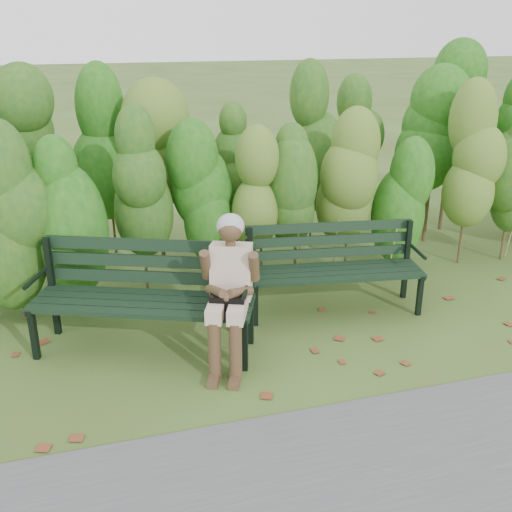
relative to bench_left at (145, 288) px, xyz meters
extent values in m
plane|color=#3B471C|center=(0.99, -0.36, -0.55)|extent=(80.00, 80.00, 0.00)
cylinder|color=#47381E|center=(-1.15, 0.94, -0.15)|extent=(0.03, 0.03, 0.80)
ellipsoid|color=#195914|center=(-1.15, 0.94, 0.49)|extent=(0.64, 0.64, 1.44)
cylinder|color=#47381E|center=(-0.54, 0.94, -0.15)|extent=(0.03, 0.03, 0.80)
ellipsoid|color=#195914|center=(-0.54, 0.94, 0.49)|extent=(0.64, 0.64, 1.44)
cylinder|color=#47381E|center=(0.07, 0.94, -0.15)|extent=(0.03, 0.03, 0.80)
ellipsoid|color=#195914|center=(0.07, 0.94, 0.49)|extent=(0.64, 0.64, 1.44)
cylinder|color=#47381E|center=(0.69, 0.94, -0.15)|extent=(0.03, 0.03, 0.80)
ellipsoid|color=#195914|center=(0.69, 0.94, 0.49)|extent=(0.64, 0.64, 1.44)
cylinder|color=#47381E|center=(1.30, 0.94, -0.15)|extent=(0.03, 0.03, 0.80)
ellipsoid|color=#195914|center=(1.30, 0.94, 0.49)|extent=(0.64, 0.64, 1.44)
cylinder|color=#47381E|center=(1.91, 0.94, -0.15)|extent=(0.03, 0.03, 0.80)
ellipsoid|color=#195914|center=(1.91, 0.94, 0.49)|extent=(0.64, 0.64, 1.44)
cylinder|color=#47381E|center=(2.52, 0.94, -0.15)|extent=(0.03, 0.03, 0.80)
ellipsoid|color=#195914|center=(2.52, 0.94, 0.49)|extent=(0.64, 0.64, 1.44)
cylinder|color=#47381E|center=(3.13, 0.94, -0.15)|extent=(0.03, 0.03, 0.80)
ellipsoid|color=#195914|center=(3.13, 0.94, 0.49)|extent=(0.64, 0.64, 1.44)
cylinder|color=#47381E|center=(3.74, 0.94, -0.15)|extent=(0.03, 0.03, 0.80)
ellipsoid|color=#195914|center=(3.74, 0.94, 0.49)|extent=(0.64, 0.64, 1.44)
cylinder|color=#47381E|center=(4.36, 0.94, -0.15)|extent=(0.03, 0.03, 0.80)
ellipsoid|color=#195914|center=(4.36, 0.94, 0.49)|extent=(0.64, 0.64, 1.44)
cylinder|color=#47381E|center=(-0.93, 1.94, 0.00)|extent=(0.04, 0.04, 1.10)
ellipsoid|color=#1E501D|center=(-0.93, 1.94, 0.88)|extent=(0.70, 0.70, 1.98)
cylinder|color=#47381E|center=(-0.16, 1.94, 0.00)|extent=(0.04, 0.04, 1.10)
ellipsoid|color=#1E501D|center=(-0.16, 1.94, 0.88)|extent=(0.70, 0.70, 1.98)
cylinder|color=#47381E|center=(0.61, 1.94, 0.00)|extent=(0.04, 0.04, 1.10)
ellipsoid|color=#1E501D|center=(0.61, 1.94, 0.88)|extent=(0.70, 0.70, 1.98)
cylinder|color=#47381E|center=(1.38, 1.94, 0.00)|extent=(0.04, 0.04, 1.10)
ellipsoid|color=#1E501D|center=(1.38, 1.94, 0.88)|extent=(0.70, 0.70, 1.98)
cylinder|color=#47381E|center=(2.14, 1.94, 0.00)|extent=(0.04, 0.04, 1.10)
ellipsoid|color=#1E501D|center=(2.14, 1.94, 0.88)|extent=(0.70, 0.70, 1.98)
cylinder|color=#47381E|center=(2.91, 1.94, 0.00)|extent=(0.04, 0.04, 1.10)
ellipsoid|color=#1E501D|center=(2.91, 1.94, 0.88)|extent=(0.70, 0.70, 1.98)
cylinder|color=#47381E|center=(3.68, 1.94, 0.00)|extent=(0.04, 0.04, 1.10)
ellipsoid|color=#1E501D|center=(3.68, 1.94, 0.88)|extent=(0.70, 0.70, 1.98)
cylinder|color=#47381E|center=(4.45, 1.94, 0.00)|extent=(0.04, 0.04, 1.10)
ellipsoid|color=#1E501D|center=(4.45, 1.94, 0.88)|extent=(0.70, 0.70, 1.98)
cylinder|color=#47381E|center=(5.22, 1.94, 0.00)|extent=(0.04, 0.04, 1.10)
cube|color=brown|center=(-0.23, 0.38, -0.55)|extent=(0.10, 0.08, 0.01)
cube|color=brown|center=(2.01, 0.18, -0.55)|extent=(0.08, 0.10, 0.01)
cube|color=brown|center=(0.20, -0.17, -0.55)|extent=(0.11, 0.11, 0.01)
cube|color=brown|center=(3.19, -0.53, -0.55)|extent=(0.11, 0.11, 0.01)
cube|color=brown|center=(1.10, 0.05, -0.55)|extent=(0.11, 0.11, 0.01)
cube|color=brown|center=(2.14, -1.07, -0.55)|extent=(0.09, 0.07, 0.01)
cube|color=brown|center=(-0.38, -0.66, -0.55)|extent=(0.10, 0.09, 0.01)
cube|color=brown|center=(3.39, -0.22, -0.55)|extent=(0.11, 0.09, 0.01)
cube|color=brown|center=(1.57, -0.29, -0.55)|extent=(0.10, 0.11, 0.01)
cube|color=brown|center=(-0.95, 0.25, -0.55)|extent=(0.11, 0.11, 0.01)
cube|color=brown|center=(2.86, -1.15, -0.55)|extent=(0.08, 0.10, 0.01)
cube|color=brown|center=(2.70, -0.56, -0.55)|extent=(0.08, 0.10, 0.01)
cube|color=brown|center=(2.31, -0.83, -0.55)|extent=(0.11, 0.11, 0.01)
cube|color=brown|center=(-0.86, 0.32, -0.55)|extent=(0.08, 0.10, 0.01)
cube|color=brown|center=(2.96, 0.11, -0.55)|extent=(0.09, 0.07, 0.01)
cube|color=brown|center=(1.34, -0.57, -0.55)|extent=(0.11, 0.11, 0.01)
cube|color=brown|center=(2.15, -1.17, -0.55)|extent=(0.10, 0.11, 0.01)
cube|color=black|center=(-0.12, -0.29, -0.08)|extent=(1.79, 0.81, 0.04)
cube|color=black|center=(-0.07, -0.17, -0.08)|extent=(1.79, 0.81, 0.04)
cube|color=black|center=(-0.02, -0.05, -0.08)|extent=(1.79, 0.81, 0.04)
cube|color=black|center=(0.03, 0.08, -0.08)|extent=(1.79, 0.81, 0.04)
cube|color=black|center=(0.07, 0.17, 0.03)|extent=(1.77, 0.76, 0.11)
cube|color=black|center=(0.07, 0.18, 0.18)|extent=(1.77, 0.76, 0.11)
cube|color=black|center=(0.08, 0.19, 0.32)|extent=(1.77, 0.76, 0.11)
cube|color=black|center=(-0.95, 0.04, -0.32)|extent=(0.07, 0.07, 0.47)
cube|color=black|center=(-0.79, 0.45, -0.08)|extent=(0.07, 0.07, 0.94)
cube|color=black|center=(-0.88, 0.23, -0.10)|extent=(0.24, 0.50, 0.04)
cylinder|color=black|center=(-0.90, 0.18, 0.13)|extent=(0.18, 0.38, 0.04)
cube|color=black|center=(0.71, -0.64, -0.32)|extent=(0.07, 0.07, 0.47)
cube|color=black|center=(0.88, -0.22, -0.08)|extent=(0.07, 0.07, 0.94)
cube|color=black|center=(0.79, -0.44, -0.10)|extent=(0.24, 0.50, 0.04)
cylinder|color=black|center=(0.77, -0.49, 0.13)|extent=(0.18, 0.38, 0.04)
cube|color=black|center=(1.82, -0.02, -0.13)|extent=(1.69, 0.35, 0.04)
cube|color=black|center=(1.83, 0.10, -0.13)|extent=(1.69, 0.35, 0.04)
cube|color=black|center=(1.85, 0.22, -0.13)|extent=(1.69, 0.35, 0.04)
cube|color=black|center=(1.87, 0.33, -0.13)|extent=(1.69, 0.35, 0.04)
cube|color=black|center=(1.88, 0.42, -0.03)|extent=(1.68, 0.30, 0.10)
cube|color=black|center=(1.88, 0.43, 0.10)|extent=(1.68, 0.30, 0.10)
cube|color=black|center=(1.89, 0.45, 0.24)|extent=(1.68, 0.30, 0.10)
cube|color=black|center=(1.02, 0.09, -0.34)|extent=(0.05, 0.05, 0.42)
cube|color=black|center=(1.08, 0.49, -0.13)|extent=(0.05, 0.05, 0.85)
cube|color=black|center=(1.04, 0.28, -0.15)|extent=(0.12, 0.47, 0.04)
cylinder|color=black|center=(1.04, 0.23, 0.06)|extent=(0.09, 0.35, 0.03)
cube|color=black|center=(2.62, -0.15, -0.34)|extent=(0.05, 0.05, 0.42)
cube|color=black|center=(2.68, 0.25, -0.13)|extent=(0.05, 0.05, 0.85)
cube|color=black|center=(2.64, 0.04, -0.15)|extent=(0.12, 0.47, 0.04)
cylinder|color=black|center=(2.64, -0.01, 0.06)|extent=(0.09, 0.35, 0.03)
cube|color=tan|center=(0.51, -0.54, 0.00)|extent=(0.27, 0.41, 0.12)
cube|color=tan|center=(0.67, -0.60, 0.00)|extent=(0.27, 0.41, 0.12)
cylinder|color=#4D3723|center=(0.45, -0.69, -0.30)|extent=(0.13, 0.13, 0.51)
cylinder|color=#4D3723|center=(0.61, -0.75, -0.30)|extent=(0.13, 0.13, 0.51)
cube|color=#4D3723|center=(0.42, -0.76, -0.53)|extent=(0.15, 0.21, 0.06)
cube|color=#4D3723|center=(0.58, -0.82, -0.53)|extent=(0.15, 0.21, 0.06)
cube|color=tan|center=(0.68, -0.34, 0.22)|extent=(0.40, 0.34, 0.49)
cylinder|color=#4D3723|center=(0.68, -0.36, 0.47)|extent=(0.08, 0.08, 0.09)
sphere|color=#4D3723|center=(0.67, -0.36, 0.59)|extent=(0.20, 0.20, 0.20)
ellipsoid|color=gray|center=(0.68, -0.34, 0.62)|extent=(0.23, 0.22, 0.20)
cylinder|color=#4D3723|center=(0.47, -0.33, 0.30)|extent=(0.15, 0.21, 0.29)
cylinder|color=#4D3723|center=(0.84, -0.48, 0.30)|extent=(0.15, 0.21, 0.29)
cylinder|color=#4D3723|center=(0.52, -0.48, 0.12)|extent=(0.14, 0.27, 0.12)
cylinder|color=#4D3723|center=(0.70, -0.56, 0.12)|extent=(0.26, 0.19, 0.12)
sphere|color=#4D3723|center=(0.59, -0.57, 0.10)|extent=(0.10, 0.10, 0.10)
cube|color=black|center=(0.59, -0.56, 0.04)|extent=(0.30, 0.21, 0.15)
camera|label=1|loc=(-0.40, -4.77, 2.15)|focal=42.00mm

